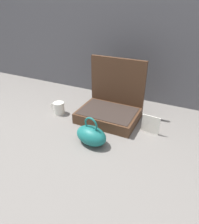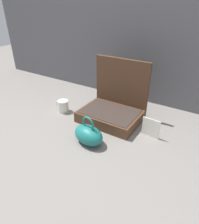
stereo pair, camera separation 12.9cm
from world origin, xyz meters
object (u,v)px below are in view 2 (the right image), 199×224
at_px(open_suitcase, 113,107).
at_px(teal_pouch_handbag, 88,135).
at_px(info_card_left, 151,128).
at_px(coffee_mug, 63,106).

bearing_deg(open_suitcase, teal_pouch_handbag, -86.96).
relative_size(open_suitcase, info_card_left, 3.34).
xyz_separation_m(open_suitcase, coffee_mug, (-0.37, -0.12, -0.04)).
bearing_deg(coffee_mug, open_suitcase, 17.27).
height_order(open_suitcase, teal_pouch_handbag, open_suitcase).
xyz_separation_m(open_suitcase, info_card_left, (0.31, -0.07, -0.03)).
bearing_deg(teal_pouch_handbag, open_suitcase, 93.04).
distance_m(open_suitcase, info_card_left, 0.32).
relative_size(teal_pouch_handbag, coffee_mug, 1.88).
xyz_separation_m(teal_pouch_handbag, coffee_mug, (-0.39, 0.22, -0.01)).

